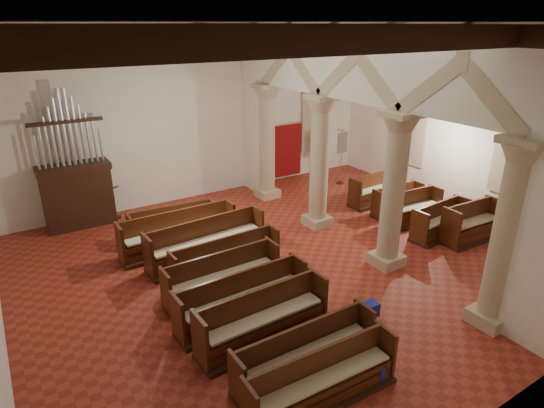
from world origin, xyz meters
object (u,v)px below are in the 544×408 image
(nave_pew_0, at_px, (322,386))
(processional_banner, at_px, (341,165))
(lectern, at_px, (110,205))
(aisle_pew_0, at_px, (471,228))
(pipe_organ, at_px, (76,184))

(nave_pew_0, bearing_deg, processional_banner, 50.22)
(lectern, height_order, aisle_pew_0, aisle_pew_0)
(aisle_pew_0, bearing_deg, lectern, 141.96)
(nave_pew_0, bearing_deg, pipe_organ, 103.18)
(pipe_organ, relative_size, nave_pew_0, 1.56)
(nave_pew_0, distance_m, aisle_pew_0, 7.93)
(lectern, bearing_deg, pipe_organ, 161.00)
(pipe_organ, xyz_separation_m, nave_pew_0, (1.93, -9.80, -1.05))
(pipe_organ, relative_size, aisle_pew_0, 2.23)
(pipe_organ, height_order, lectern, pipe_organ)
(pipe_organ, bearing_deg, lectern, -0.64)
(lectern, xyz_separation_m, aisle_pew_0, (8.53, -7.27, -0.08))
(processional_banner, xyz_separation_m, nave_pew_0, (-7.63, -8.52, -0.46))
(pipe_organ, relative_size, processional_banner, 1.99)
(pipe_organ, bearing_deg, nave_pew_0, -78.87)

